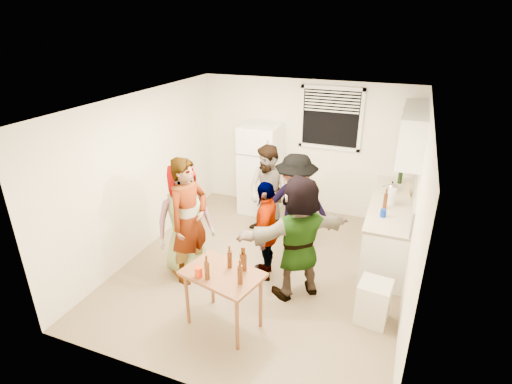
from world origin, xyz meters
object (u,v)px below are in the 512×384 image
at_px(serving_table, 225,324).
at_px(refrigerator, 260,169).
at_px(beer_bottle_table, 230,267).
at_px(guest_black, 265,275).
at_px(trash_bin, 373,303).
at_px(wine_bottle, 399,183).
at_px(guest_orange, 296,292).
at_px(guest_back_right, 293,255).
at_px(guest_back_left, 268,234).
at_px(red_cup, 199,276).
at_px(guest_grey, 189,269).
at_px(kettle, 391,191).
at_px(guest_stripe, 193,276).
at_px(beer_bottle_counter, 384,208).
at_px(blue_cup, 383,217).

bearing_deg(serving_table, refrigerator, 103.01).
bearing_deg(beer_bottle_table, guest_black, 85.29).
relative_size(trash_bin, beer_bottle_table, 2.50).
bearing_deg(wine_bottle, beer_bottle_table, -118.85).
bearing_deg(serving_table, guest_orange, 54.99).
bearing_deg(guest_back_right, refrigerator, 118.52).
bearing_deg(guest_back_left, serving_table, -69.00).
xyz_separation_m(guest_back_left, guest_back_right, (0.60, -0.49, 0.00)).
distance_m(trash_bin, red_cup, 2.17).
bearing_deg(wine_bottle, red_cup, -119.99).
bearing_deg(guest_grey, guest_back_left, 12.38).
bearing_deg(guest_back_left, kettle, 31.25).
bearing_deg(guest_stripe, serving_table, -116.80).
xyz_separation_m(red_cup, guest_orange, (0.87, 1.10, -0.76)).
distance_m(beer_bottle_table, guest_black, 1.28).
bearing_deg(beer_bottle_table, wine_bottle, 61.15).
bearing_deg(refrigerator, beer_bottle_counter, -23.46).
height_order(serving_table, guest_stripe, serving_table).
relative_size(guest_back_left, guest_orange, 0.93).
xyz_separation_m(wine_bottle, guest_black, (-1.65, -2.12, -0.90)).
distance_m(refrigerator, red_cup, 3.39).
height_order(guest_grey, guest_back_right, guest_back_right).
xyz_separation_m(trash_bin, red_cup, (-1.91, -0.91, 0.51)).
bearing_deg(kettle, beer_bottle_counter, -107.66).
relative_size(refrigerator, beer_bottle_table, 7.72).
xyz_separation_m(refrigerator, wine_bottle, (2.50, 0.09, 0.05)).
relative_size(beer_bottle_counter, red_cup, 1.86).
distance_m(beer_bottle_counter, trash_bin, 1.57).
height_order(blue_cup, guest_black, blue_cup).
bearing_deg(beer_bottle_counter, kettle, 85.95).
height_order(beer_bottle_table, guest_grey, beer_bottle_table).
bearing_deg(serving_table, trash_bin, 23.90).
distance_m(refrigerator, guest_orange, 2.78).
xyz_separation_m(beer_bottle_table, guest_black, (0.08, 1.02, -0.76)).
relative_size(trash_bin, guest_back_left, 0.34).
distance_m(guest_grey, guest_back_left, 1.63).
xyz_separation_m(trash_bin, guest_grey, (-2.70, 0.12, -0.25)).
xyz_separation_m(refrigerator, beer_bottle_table, (0.77, -3.05, -0.09)).
xyz_separation_m(blue_cup, guest_stripe, (-2.48, -1.14, -0.90)).
bearing_deg(serving_table, wine_bottle, 61.71).
distance_m(trash_bin, guest_stripe, 2.56).
distance_m(serving_table, guest_black, 1.16).
height_order(kettle, blue_cup, kettle).
relative_size(serving_table, guest_black, 0.61).
relative_size(kettle, guest_back_right, 0.13).
distance_m(kettle, beer_bottle_table, 3.19).
distance_m(wine_bottle, guest_orange, 2.74).
height_order(refrigerator, beer_bottle_counter, refrigerator).
distance_m(serving_table, guest_orange, 1.14).
xyz_separation_m(red_cup, guest_back_left, (-0.03, 2.47, -0.76)).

